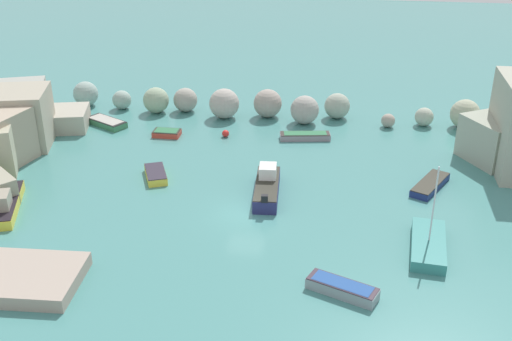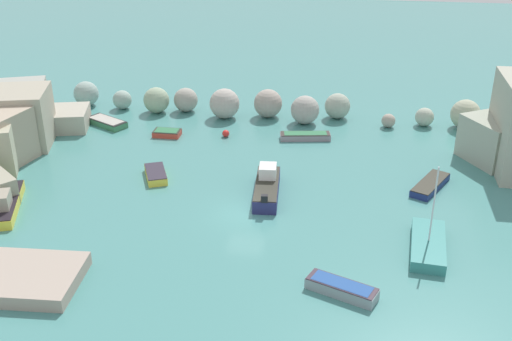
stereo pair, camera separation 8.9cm
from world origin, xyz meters
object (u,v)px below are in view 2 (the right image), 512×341
moored_boat_3 (167,133)px  moored_boat_6 (430,185)px  moored_boat_4 (490,153)px  moored_boat_8 (342,288)px  channel_buoy (226,133)px  moored_boat_7 (156,174)px  moored_boat_5 (305,136)px  moored_boat_0 (428,245)px  moored_boat_2 (0,204)px  moored_boat_1 (267,186)px  moored_boat_9 (107,122)px

moored_boat_3 → moored_boat_6: (21.60, -6.84, -0.01)m
moored_boat_4 → moored_boat_8: size_ratio=0.73×
channel_buoy → moored_boat_8: bearing=-63.4°
moored_boat_3 → moored_boat_4: 26.87m
moored_boat_8 → moored_boat_7: bearing=-18.9°
moored_boat_5 → moored_boat_0: bearing=108.3°
moored_boat_2 → moored_boat_3: bearing=133.8°
moored_boat_3 → moored_boat_7: 8.29m
moored_boat_1 → moored_boat_2: size_ratio=0.90×
moored_boat_3 → moored_boat_8: size_ratio=0.57×
channel_buoy → moored_boat_9: 11.23m
moored_boat_1 → moored_boat_7: (-8.58, 1.40, -0.33)m
moored_boat_1 → moored_boat_7: bearing=76.6°
moored_boat_3 → moored_boat_6: bearing=-17.8°
moored_boat_6 → moored_boat_9: bearing=99.9°
moored_boat_1 → moored_boat_6: moored_boat_1 is taller
moored_boat_3 → moored_boat_0: bearing=-36.8°
moored_boat_4 → moored_boat_5: moored_boat_5 is taller
channel_buoy → moored_boat_9: (-11.17, 1.10, -0.01)m
moored_boat_1 → moored_boat_5: size_ratio=1.31×
moored_boat_2 → moored_boat_4: moored_boat_2 is taller
moored_boat_4 → moored_boat_5: (-14.94, 1.46, 0.01)m
moored_boat_0 → moored_boat_2: size_ratio=0.87×
moored_boat_8 → moored_boat_5: bearing=-58.2°
moored_boat_6 → moored_boat_8: 14.91m
moored_boat_7 → moored_boat_8: bearing=-154.2°
moored_boat_4 → moored_boat_8: moored_boat_8 is taller
moored_boat_0 → moored_boat_1: size_ratio=0.97×
moored_boat_1 → moored_boat_6: (11.57, 2.72, -0.36)m
moored_boat_0 → moored_boat_1: 12.08m
moored_boat_8 → moored_boat_9: bearing=-23.4°
moored_boat_3 → moored_boat_2: bearing=-117.0°
moored_boat_0 → moored_boat_3: moored_boat_0 is taller
moored_boat_0 → moored_boat_7: (-19.19, 7.18, -0.08)m
moored_boat_2 → moored_boat_4: 37.09m
moored_boat_2 → moored_boat_5: 24.88m
moored_boat_2 → moored_boat_7: bearing=106.8°
channel_buoy → moored_boat_8: 23.49m
moored_boat_2 → moored_boat_7: 10.97m
moored_boat_5 → moored_boat_6: moored_boat_5 is taller
moored_boat_3 → moored_boat_9: size_ratio=0.55×
moored_boat_2 → moored_boat_7: (8.86, 6.47, -0.25)m
moored_boat_0 → moored_boat_4: bearing=-17.3°
moored_boat_8 → moored_boat_1: bearing=-40.8°
moored_boat_6 → moored_boat_0: bearing=-159.6°
channel_buoy → moored_boat_2: size_ratio=0.10×
moored_boat_3 → channel_buoy: bearing=5.8°
channel_buoy → moored_boat_8: size_ratio=0.15×
moored_boat_4 → moored_boat_6: moored_boat_4 is taller
moored_boat_6 → moored_boat_9: moored_boat_9 is taller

